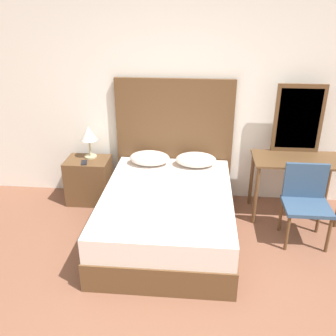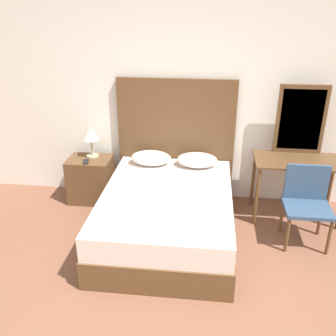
# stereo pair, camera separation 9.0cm
# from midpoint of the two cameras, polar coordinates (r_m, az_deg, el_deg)

# --- Properties ---
(wall_back) EXTENTS (10.00, 0.06, 2.70)m
(wall_back) POSITION_cam_midpoint_polar(r_m,az_deg,el_deg) (4.73, 3.07, 10.80)
(wall_back) COLOR white
(wall_back) RESTS_ON ground_plane
(bed) EXTENTS (1.41, 1.91, 0.56)m
(bed) POSITION_cam_midpoint_polar(r_m,az_deg,el_deg) (4.17, 0.47, -7.20)
(bed) COLOR brown
(bed) RESTS_ON ground_plane
(headboard) EXTENTS (1.48, 0.05, 1.59)m
(headboard) POSITION_cam_midpoint_polar(r_m,az_deg,el_deg) (4.83, 1.75, 4.20)
(headboard) COLOR brown
(headboard) RESTS_ON ground_plane
(pillow_left) EXTENTS (0.50, 0.34, 0.17)m
(pillow_left) POSITION_cam_midpoint_polar(r_m,az_deg,el_deg) (4.69, -2.07, 1.55)
(pillow_left) COLOR silver
(pillow_left) RESTS_ON bed
(pillow_right) EXTENTS (0.50, 0.34, 0.17)m
(pillow_right) POSITION_cam_midpoint_polar(r_m,az_deg,el_deg) (4.64, 5.02, 1.22)
(pillow_right) COLOR silver
(pillow_right) RESTS_ON bed
(phone_on_bed) EXTENTS (0.15, 0.16, 0.01)m
(phone_on_bed) POSITION_cam_midpoint_polar(r_m,az_deg,el_deg) (4.20, -3.04, -2.52)
(phone_on_bed) COLOR #B7B7BC
(phone_on_bed) RESTS_ON bed
(nightstand) EXTENTS (0.55, 0.42, 0.59)m
(nightstand) POSITION_cam_midpoint_polar(r_m,az_deg,el_deg) (5.01, -11.16, -1.72)
(nightstand) COLOR brown
(nightstand) RESTS_ON ground_plane
(table_lamp) EXTENTS (0.21, 0.21, 0.42)m
(table_lamp) POSITION_cam_midpoint_polar(r_m,az_deg,el_deg) (4.85, -11.17, 5.06)
(table_lamp) COLOR tan
(table_lamp) RESTS_ON nightstand
(phone_on_nightstand) EXTENTS (0.10, 0.16, 0.01)m
(phone_on_nightstand) POSITION_cam_midpoint_polar(r_m,az_deg,el_deg) (4.80, -11.89, 0.95)
(phone_on_nightstand) COLOR black
(phone_on_nightstand) RESTS_ON nightstand
(vanity_desk) EXTENTS (1.03, 0.54, 0.76)m
(vanity_desk) POSITION_cam_midpoint_polar(r_m,az_deg,el_deg) (4.66, 19.77, -0.24)
(vanity_desk) COLOR brown
(vanity_desk) RESTS_ON ground_plane
(vanity_mirror) EXTENTS (0.57, 0.03, 0.82)m
(vanity_mirror) POSITION_cam_midpoint_polar(r_m,az_deg,el_deg) (4.70, 20.11, 6.92)
(vanity_mirror) COLOR brown
(vanity_mirror) RESTS_ON vanity_desk
(chair) EXTENTS (0.48, 0.43, 0.85)m
(chair) POSITION_cam_midpoint_polar(r_m,az_deg,el_deg) (4.31, 20.95, -4.53)
(chair) COLOR #334C6B
(chair) RESTS_ON ground_plane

